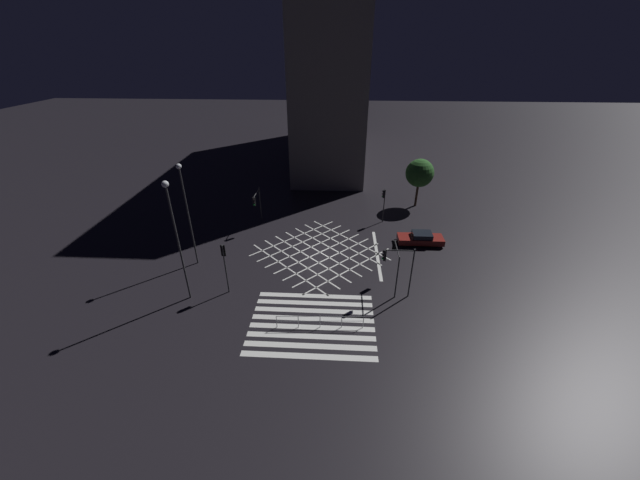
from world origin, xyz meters
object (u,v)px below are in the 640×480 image
at_px(street_lamp_east, 186,202).
at_px(street_lamp_west, 174,225).
at_px(traffic_light_se_cross, 396,257).
at_px(street_tree_near, 420,173).
at_px(traffic_light_se_main, 397,262).
at_px(traffic_light_ne_main, 384,199).
at_px(traffic_light_sw_cross, 224,259).
at_px(traffic_light_nw_cross, 257,201).
at_px(waiting_car, 421,238).

relative_size(street_lamp_east, street_lamp_west, 0.96).
height_order(traffic_light_se_cross, street_lamp_east, street_lamp_east).
bearing_deg(street_tree_near, street_lamp_east, -147.41).
xyz_separation_m(traffic_light_se_main, traffic_light_ne_main, (0.37, 13.51, -0.47)).
bearing_deg(street_tree_near, traffic_light_se_cross, -106.08).
height_order(traffic_light_sw_cross, traffic_light_nw_cross, traffic_light_sw_cross).
height_order(traffic_light_se_main, traffic_light_nw_cross, traffic_light_se_main).
bearing_deg(street_lamp_west, traffic_light_se_cross, 8.70).
distance_m(traffic_light_sw_cross, street_lamp_east, 6.49).
height_order(street_lamp_west, waiting_car, street_lamp_west).
bearing_deg(traffic_light_se_cross, traffic_light_se_main, 175.61).
relative_size(traffic_light_se_main, traffic_light_nw_cross, 1.11).
relative_size(traffic_light_se_main, street_lamp_west, 0.45).
xyz_separation_m(traffic_light_sw_cross, waiting_car, (17.15, 8.82, -2.55)).
bearing_deg(traffic_light_se_main, traffic_light_ne_main, -91.56).
bearing_deg(street_lamp_east, traffic_light_sw_cross, -44.59).
bearing_deg(traffic_light_sw_cross, waiting_car, -62.79).
bearing_deg(traffic_light_sw_cross, street_tree_near, -44.92).
height_order(traffic_light_nw_cross, street_tree_near, street_tree_near).
bearing_deg(traffic_light_nw_cross, traffic_light_ne_main, 97.43).
relative_size(traffic_light_nw_cross, street_lamp_west, 0.41).
height_order(traffic_light_se_main, traffic_light_ne_main, traffic_light_se_main).
relative_size(traffic_light_se_cross, street_lamp_east, 0.41).
bearing_deg(traffic_light_se_main, street_lamp_west, 3.94).
bearing_deg(traffic_light_se_main, street_lamp_east, -12.63).
relative_size(traffic_light_sw_cross, street_lamp_east, 0.47).
distance_m(traffic_light_se_cross, street_tree_near, 17.63).
relative_size(traffic_light_se_main, street_lamp_east, 0.47).
relative_size(street_tree_near, waiting_car, 1.30).
bearing_deg(traffic_light_sw_cross, traffic_light_nw_cross, -0.02).
xyz_separation_m(traffic_light_nw_cross, traffic_light_ne_main, (13.74, 1.79, -0.18)).
height_order(traffic_light_nw_cross, street_lamp_west, street_lamp_west).
distance_m(street_tree_near, waiting_car, 10.31).
relative_size(traffic_light_se_cross, traffic_light_nw_cross, 0.96).
bearing_deg(traffic_light_nw_cross, traffic_light_sw_cross, -0.02).
xyz_separation_m(traffic_light_sw_cross, street_tree_near, (18.35, 18.40, 1.06)).
height_order(traffic_light_se_cross, street_lamp_west, street_lamp_west).
xyz_separation_m(street_lamp_east, street_tree_near, (22.46, 14.36, -1.90)).
xyz_separation_m(traffic_light_se_main, waiting_car, (3.78, 8.69, -2.66)).
bearing_deg(street_lamp_west, traffic_light_sw_cross, 18.88).
relative_size(traffic_light_se_cross, traffic_light_ne_main, 0.99).
relative_size(traffic_light_sw_cross, traffic_light_nw_cross, 1.11).
bearing_deg(waiting_car, traffic_light_se_cross, 63.31).
xyz_separation_m(traffic_light_nw_cross, street_lamp_east, (-4.11, -7.80, 3.15)).
relative_size(traffic_light_sw_cross, traffic_light_se_cross, 1.15).
xyz_separation_m(traffic_light_sw_cross, street_lamp_east, (-4.11, 4.05, 2.97)).
bearing_deg(waiting_car, street_lamp_west, 26.07).
height_order(traffic_light_se_main, street_tree_near, street_tree_near).
bearing_deg(traffic_light_ne_main, traffic_light_se_cross, 88.76).
distance_m(traffic_light_ne_main, street_lamp_west, 22.47).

